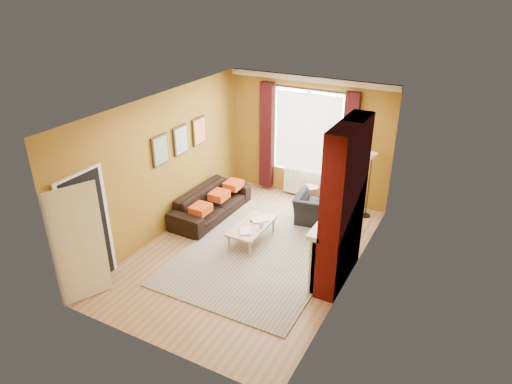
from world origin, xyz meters
The scene contains 12 objects.
ground centered at (0.00, 0.00, 0.00)m, with size 5.50×5.50×0.00m, color brown.
room_walls centered at (0.63, 0.29, 1.38)m, with size 3.82×5.54×2.83m.
striped_rug centered at (0.19, 0.07, 0.01)m, with size 2.70×3.73×0.02m.
sofa centered at (-1.42, 0.86, 0.30)m, with size 2.07×0.81×0.60m, color black.
armchair centered at (0.75, 1.66, 0.32)m, with size 0.98×0.86×0.64m, color black.
coffee_table centered at (-0.14, 0.33, 0.33)m, with size 0.56×1.12×0.37m.
wicker_stool centered at (0.26, 2.40, 0.21)m, with size 0.43×0.43×0.43m.
floor_lamp centered at (1.55, 2.40, 1.15)m, with size 0.25×0.25×1.46m.
book_a centered at (-0.21, -0.01, 0.39)m, with size 0.22×0.29×0.03m, color #999999.
book_b centered at (-0.17, 0.66, 0.39)m, with size 0.24×0.33×0.02m, color #999999.
mug centered at (0.07, 0.34, 0.42)m, with size 0.10×0.10×0.09m, color #999999.
tv_remote centered at (-0.20, 0.50, 0.38)m, with size 0.06×0.17×0.02m.
Camera 1 is at (3.52, -6.38, 4.80)m, focal length 32.00 mm.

